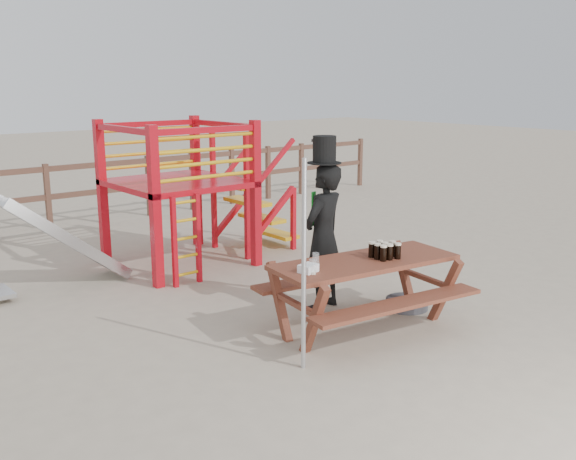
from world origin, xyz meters
name	(u,v)px	position (x,y,z in m)	size (l,w,h in m)	color
ground	(342,340)	(0.00, 0.00, 0.00)	(60.00, 60.00, 0.00)	tan
back_fence	(75,187)	(0.00, 7.00, 0.74)	(15.09, 0.09, 1.20)	brown
playground_fort	(174,192)	(0.12, 3.58, 1.07)	(4.71, 1.84, 2.10)	red
picnic_table	(364,286)	(0.39, 0.06, 0.49)	(2.21, 1.68, 0.78)	brown
man_with_hat	(323,233)	(0.51, 0.84, 0.91)	(0.72, 0.56, 2.03)	black
metal_pole	(304,267)	(-0.74, -0.24, 0.99)	(0.04, 0.04, 1.97)	#B2B2B7
parasol_base	(407,303)	(1.27, 0.20, 0.06)	(0.50, 0.50, 0.21)	#3A3A3F
paper_bag	(308,268)	(-0.37, 0.11, 0.82)	(0.18, 0.14, 0.08)	white
stout_pints	(385,250)	(0.59, -0.02, 0.87)	(0.28, 0.29, 0.17)	black
empty_glasses	(314,264)	(-0.29, 0.12, 0.85)	(0.25, 0.23, 0.15)	silver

